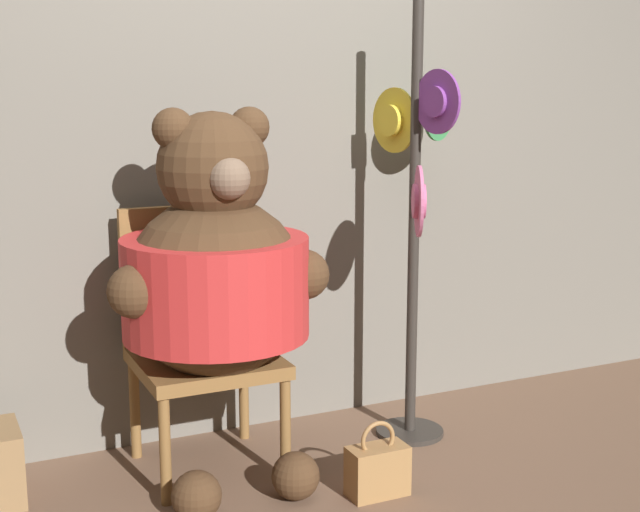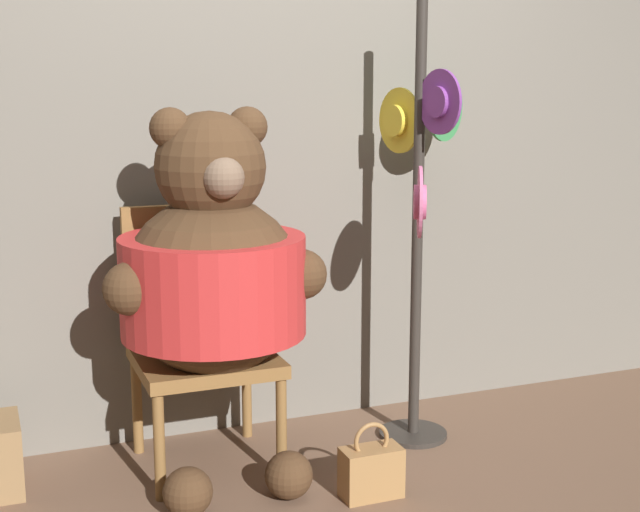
# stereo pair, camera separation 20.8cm
# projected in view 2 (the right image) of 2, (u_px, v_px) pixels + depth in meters

# --- Properties ---
(ground_plane) EXTENTS (14.00, 14.00, 0.00)m
(ground_plane) POSITION_uv_depth(u_px,v_px,m) (309.00, 477.00, 3.31)
(ground_plane) COLOR brown
(wall_back) EXTENTS (8.00, 0.10, 2.37)m
(wall_back) POSITION_uv_depth(u_px,v_px,m) (254.00, 146.00, 3.65)
(wall_back) COLOR slate
(wall_back) RESTS_ON ground_plane
(chair) EXTENTS (0.51, 0.50, 0.98)m
(chair) POSITION_uv_depth(u_px,v_px,m) (199.00, 331.00, 3.40)
(chair) COLOR olive
(chair) RESTS_ON ground_plane
(teddy_bear) EXTENTS (0.81, 0.72, 1.36)m
(teddy_bear) POSITION_uv_depth(u_px,v_px,m) (213.00, 273.00, 3.20)
(teddy_bear) COLOR #4C331E
(teddy_bear) RESTS_ON ground_plane
(hat_display_rack) EXTENTS (0.43, 0.53, 1.77)m
(hat_display_rack) POSITION_uv_depth(u_px,v_px,m) (421.00, 203.00, 3.51)
(hat_display_rack) COLOR #332D28
(hat_display_rack) RESTS_ON ground_plane
(handbag_on_ground) EXTENTS (0.21, 0.11, 0.28)m
(handbag_on_ground) POSITION_uv_depth(u_px,v_px,m) (371.00, 470.00, 3.14)
(handbag_on_ground) COLOR #A87A47
(handbag_on_ground) RESTS_ON ground_plane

